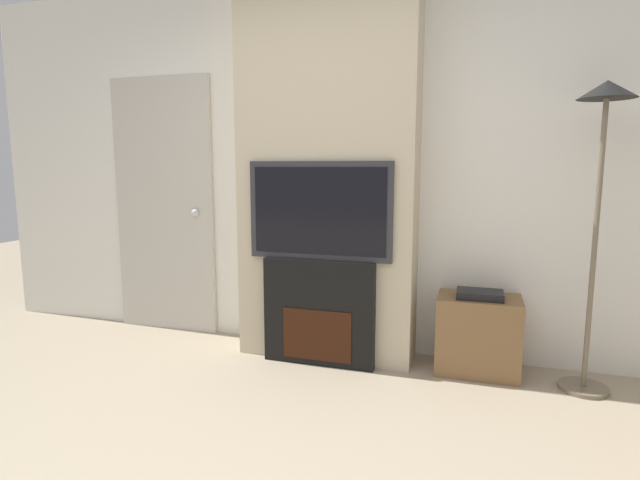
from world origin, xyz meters
name	(u,v)px	position (x,y,z in m)	size (l,w,h in m)	color
wall_back	(336,165)	(0.00, 2.03, 1.35)	(6.00, 0.06, 2.70)	silver
chimney_breast	(328,164)	(0.00, 1.82, 1.35)	(1.22, 0.36, 2.70)	beige
fireplace	(320,312)	(0.00, 1.64, 0.36)	(0.77, 0.15, 0.72)	black
television	(320,211)	(0.00, 1.64, 1.05)	(0.97, 0.07, 0.65)	#2D2D33
floor_lamp	(602,157)	(1.65, 1.70, 1.39)	(0.31, 0.31, 1.81)	#726651
media_stand	(478,334)	(1.03, 1.79, 0.26)	(0.52, 0.34, 0.55)	brown
entry_door	(164,206)	(-1.42, 1.97, 1.02)	(0.88, 0.09, 2.03)	#BCB7AD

